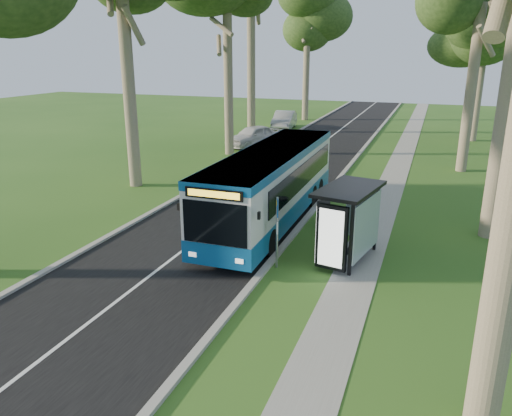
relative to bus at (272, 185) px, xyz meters
The scene contains 15 objects.
ground 5.17m from the bus, 73.44° to the right, with size 120.00×120.00×0.00m, color #2B561B.
road 5.94m from the bus, 111.63° to the left, with size 7.00×100.00×0.02m, color black.
kerb_east 5.72m from the bus, 75.27° to the left, with size 0.25×100.00×0.12m, color #9E9B93.
kerb_west 7.88m from the bus, 136.56° to the left, with size 0.25×100.00×0.12m, color #9E9B93.
centre_line 5.94m from the bus, 111.63° to the left, with size 0.12×100.00×0.01m, color white.
footpath 7.09m from the bus, 50.37° to the left, with size 1.50×100.00×0.02m, color gray.
bus is the anchor object (origin of this frame).
bus_stop_sign 4.88m from the bus, 69.67° to the right, with size 0.16×0.35×2.57m.
bus_shelter 5.25m from the bus, 40.69° to the right, with size 2.28×3.42×2.70m.
litter_bin 2.54m from the bus, 10.71° to the left, with size 0.58×0.58×1.02m.
car_white 18.09m from the bus, 112.75° to the left, with size 1.94×4.83×1.65m, color silver.
car_silver 27.23m from the bus, 105.60° to the left, with size 1.77×5.08×1.67m, color #A6A8AD.
tree_west_c 17.36m from the bus, 119.75° to the left, with size 5.20×5.20×13.23m.
tree_west_e 35.40m from the bus, 102.04° to the left, with size 5.20×5.20×15.28m.
tree_east_d 28.12m from the bus, 69.63° to the left, with size 5.20×5.20×12.86m.
Camera 1 is at (5.07, -15.23, 7.29)m, focal length 35.00 mm.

